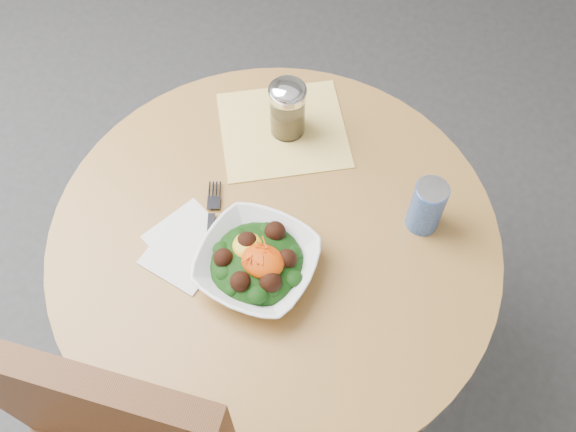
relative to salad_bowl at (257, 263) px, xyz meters
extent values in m
plane|color=#313134|center=(0.00, 0.08, -0.78)|extent=(6.00, 6.00, 0.00)
cylinder|color=black|center=(0.00, 0.08, -0.77)|extent=(0.52, 0.52, 0.03)
cylinder|color=black|center=(0.00, 0.08, -0.43)|extent=(0.10, 0.10, 0.71)
cylinder|color=#B0873F|center=(0.00, 0.08, -0.05)|extent=(0.90, 0.90, 0.04)
cube|color=#592F19|center=(-0.11, -0.36, -0.02)|extent=(0.46, 0.10, 0.54)
cube|color=#F4B40C|center=(-0.09, 0.33, -0.03)|extent=(0.36, 0.35, 0.00)
cube|color=white|center=(-0.16, 0.01, -0.03)|extent=(0.18, 0.18, 0.00)
cube|color=white|center=(-0.15, -0.03, -0.03)|extent=(0.15, 0.15, 0.00)
imported|color=white|center=(0.00, 0.00, 0.00)|extent=(0.23, 0.23, 0.05)
ellipsoid|color=black|center=(0.00, 0.00, -0.01)|extent=(0.18, 0.18, 0.06)
ellipsoid|color=gold|center=(-0.03, 0.02, 0.02)|extent=(0.06, 0.06, 0.02)
ellipsoid|color=#D53B04|center=(0.02, -0.01, 0.03)|extent=(0.08, 0.07, 0.04)
cube|color=black|center=(-0.11, 0.01, -0.02)|extent=(0.07, 0.13, 0.00)
cube|color=black|center=(-0.15, 0.11, -0.02)|extent=(0.05, 0.08, 0.00)
cylinder|color=silver|center=(-0.08, 0.33, 0.03)|extent=(0.07, 0.07, 0.11)
cylinder|color=#9C7849|center=(-0.08, 0.33, 0.00)|extent=(0.06, 0.06, 0.06)
cylinder|color=silver|center=(-0.08, 0.33, 0.09)|extent=(0.08, 0.08, 0.01)
ellipsoid|color=silver|center=(-0.08, 0.33, 0.10)|extent=(0.07, 0.07, 0.03)
cylinder|color=navy|center=(0.26, 0.23, 0.03)|extent=(0.07, 0.07, 0.12)
cylinder|color=silver|center=(0.26, 0.23, 0.09)|extent=(0.06, 0.06, 0.00)
cube|color=silver|center=(0.25, 0.24, 0.09)|extent=(0.02, 0.02, 0.00)
camera|label=1|loc=(0.27, -0.47, 1.09)|focal=40.00mm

